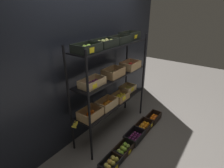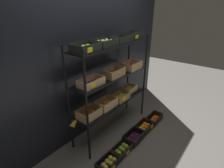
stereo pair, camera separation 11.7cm
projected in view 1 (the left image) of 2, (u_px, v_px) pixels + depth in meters
name	position (u px, v px, depth m)	size (l,w,h in m)	color
ground_plane	(112.00, 128.00, 3.25)	(10.00, 10.00, 0.00)	#605B56
storefront_wall	(93.00, 51.00, 2.89)	(3.91, 0.12, 2.79)	black
display_rack	(112.00, 75.00, 2.81)	(1.65, 0.41, 1.67)	black
crate_ground_apple_gold	(111.00, 163.00, 2.47)	(0.35, 0.22, 0.10)	black
crate_ground_apple_green	(124.00, 149.00, 2.71)	(0.38, 0.22, 0.10)	black
crate_ground_plum	(134.00, 137.00, 2.96)	(0.37, 0.24, 0.13)	black
crate_ground_orange	(144.00, 126.00, 3.23)	(0.35, 0.24, 0.12)	black
crate_ground_tangerine	(153.00, 118.00, 3.46)	(0.37, 0.20, 0.12)	black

